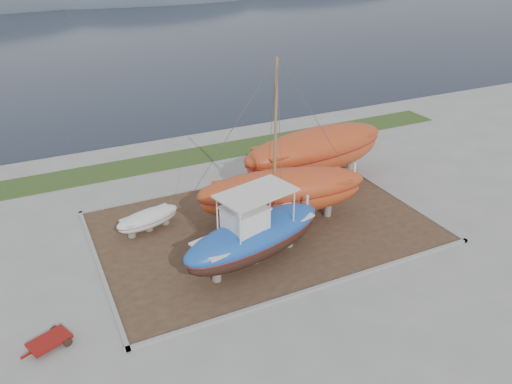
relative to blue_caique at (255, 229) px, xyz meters
name	(u,v)px	position (x,y,z in m)	size (l,w,h in m)	color
ground	(299,264)	(1.96, -1.10, -2.02)	(140.00, 140.00, 0.00)	gray
dirt_patch	(263,227)	(1.96, 2.90, -1.99)	(18.00, 12.00, 0.06)	#422D1E
curb_frame	(263,226)	(1.96, 2.90, -1.94)	(18.60, 12.60, 0.15)	gray
grass_strip	(195,156)	(1.96, 14.40, -1.98)	(44.00, 3.00, 0.08)	#284219
sea	(81,39)	(1.96, 68.90, -2.02)	(260.00, 100.00, 0.04)	black
mountain_ridge	(47,4)	(1.96, 123.90, -2.02)	(200.00, 36.00, 20.00)	#333D49
blue_caique	(255,229)	(0.00, 0.00, 0.00)	(8.14, 2.54, 3.92)	#1C53B2
white_dinghy	(148,221)	(-3.96, 5.39, -1.40)	(3.74, 1.40, 1.12)	white
orange_sailboat	(284,146)	(3.16, 2.93, 2.73)	(9.70, 2.86, 9.38)	#AB3D1A
orange_bare_hull	(315,157)	(7.66, 6.68, -0.17)	(10.91, 3.27, 3.58)	#AB3D1A
red_trailer	(50,343)	(-9.89, -1.59, -1.85)	(2.36, 1.18, 0.33)	maroon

